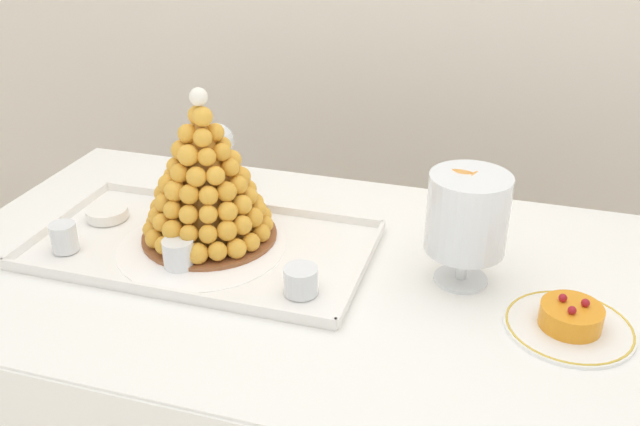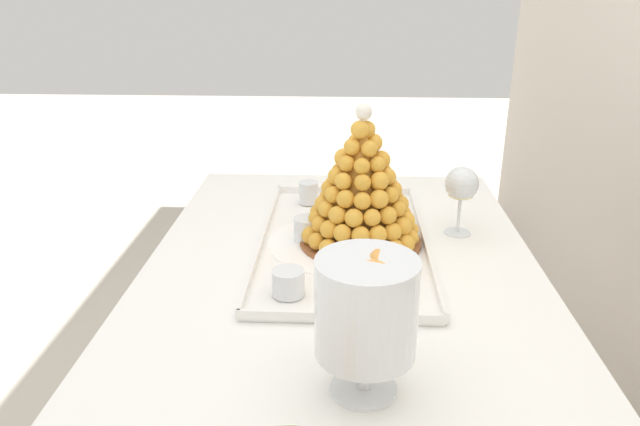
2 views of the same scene
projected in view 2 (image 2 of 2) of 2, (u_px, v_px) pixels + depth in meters
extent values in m
cylinder|color=brown|center=(240.00, 301.00, 1.88)|extent=(0.04, 0.04, 0.73)
cylinder|color=brown|center=(446.00, 306.00, 1.85)|extent=(0.04, 0.04, 0.73)
cube|color=brown|center=(341.00, 313.00, 1.10)|extent=(1.48, 0.76, 0.02)
cube|color=white|center=(341.00, 308.00, 1.09)|extent=(1.54, 0.82, 0.00)
cube|color=white|center=(130.00, 380.00, 1.17)|extent=(1.54, 0.01, 0.34)
cube|color=white|center=(556.00, 393.00, 1.14)|extent=(1.54, 0.01, 0.34)
cube|color=white|center=(343.00, 229.00, 1.87)|extent=(0.01, 0.82, 0.34)
cube|color=white|center=(343.00, 244.00, 1.34)|extent=(0.65, 0.36, 0.01)
cube|color=white|center=(263.00, 238.00, 1.34)|extent=(0.65, 0.01, 0.02)
cube|color=white|center=(425.00, 241.00, 1.32)|extent=(0.65, 0.01, 0.02)
cube|color=white|center=(344.00, 191.00, 1.63)|extent=(0.01, 0.36, 0.02)
cube|color=white|center=(342.00, 317.00, 1.03)|extent=(0.01, 0.36, 0.02)
cylinder|color=white|center=(343.00, 243.00, 1.33)|extent=(0.33, 0.33, 0.00)
cylinder|color=brown|center=(360.00, 241.00, 1.33)|extent=(0.27, 0.27, 0.01)
cone|color=#C3822A|center=(362.00, 183.00, 1.28)|extent=(0.19, 0.19, 0.26)
sphere|color=gold|center=(361.00, 253.00, 1.22)|extent=(0.04, 0.04, 0.04)
sphere|color=gold|center=(379.00, 252.00, 1.22)|extent=(0.03, 0.03, 0.03)
sphere|color=gold|center=(394.00, 248.00, 1.24)|extent=(0.04, 0.04, 0.04)
sphere|color=gold|center=(405.00, 244.00, 1.26)|extent=(0.04, 0.04, 0.04)
sphere|color=gold|center=(411.00, 238.00, 1.29)|extent=(0.03, 0.03, 0.03)
sphere|color=gold|center=(411.00, 230.00, 1.33)|extent=(0.04, 0.04, 0.04)
sphere|color=gold|center=(405.00, 225.00, 1.36)|extent=(0.03, 0.03, 0.03)
sphere|color=gold|center=(395.00, 219.00, 1.39)|extent=(0.04, 0.04, 0.04)
sphere|color=gold|center=(382.00, 214.00, 1.41)|extent=(0.04, 0.04, 0.04)
sphere|color=gold|center=(367.00, 213.00, 1.42)|extent=(0.04, 0.04, 0.04)
sphere|color=gold|center=(352.00, 213.00, 1.43)|extent=(0.04, 0.04, 0.04)
sphere|color=gold|center=(337.00, 214.00, 1.42)|extent=(0.04, 0.04, 0.04)
sphere|color=gold|center=(325.00, 218.00, 1.40)|extent=(0.04, 0.04, 0.04)
sphere|color=gold|center=(315.00, 222.00, 1.37)|extent=(0.04, 0.04, 0.04)
sphere|color=gold|center=(310.00, 229.00, 1.34)|extent=(0.04, 0.04, 0.04)
sphere|color=gold|center=(311.00, 236.00, 1.30)|extent=(0.04, 0.04, 0.04)
sphere|color=gold|center=(317.00, 241.00, 1.27)|extent=(0.04, 0.04, 0.04)
sphere|color=gold|center=(328.00, 248.00, 1.25)|extent=(0.04, 0.04, 0.04)
sphere|color=gold|center=(344.00, 252.00, 1.23)|extent=(0.04, 0.04, 0.04)
sphere|color=gold|center=(378.00, 234.00, 1.22)|extent=(0.04, 0.04, 0.04)
sphere|color=gold|center=(392.00, 232.00, 1.24)|extent=(0.04, 0.04, 0.04)
sphere|color=gold|center=(402.00, 227.00, 1.27)|extent=(0.04, 0.04, 0.04)
sphere|color=gold|center=(406.00, 220.00, 1.30)|extent=(0.04, 0.04, 0.04)
sphere|color=gold|center=(403.00, 214.00, 1.33)|extent=(0.04, 0.04, 0.04)
sphere|color=gold|center=(395.00, 208.00, 1.36)|extent=(0.04, 0.04, 0.04)
sphere|color=gold|center=(383.00, 204.00, 1.38)|extent=(0.04, 0.04, 0.04)
sphere|color=gold|center=(369.00, 202.00, 1.40)|extent=(0.04, 0.04, 0.04)
sphere|color=gold|center=(353.00, 202.00, 1.40)|extent=(0.04, 0.04, 0.04)
sphere|color=gold|center=(339.00, 204.00, 1.39)|extent=(0.04, 0.04, 0.04)
sphere|color=gold|center=(327.00, 206.00, 1.37)|extent=(0.04, 0.04, 0.04)
sphere|color=gold|center=(319.00, 213.00, 1.34)|extent=(0.04, 0.04, 0.04)
sphere|color=gold|center=(316.00, 218.00, 1.31)|extent=(0.04, 0.04, 0.04)
sphere|color=gold|center=(320.00, 224.00, 1.28)|extent=(0.04, 0.04, 0.04)
sphere|color=gold|center=(329.00, 229.00, 1.25)|extent=(0.04, 0.04, 0.04)
sphere|color=gold|center=(344.00, 233.00, 1.23)|extent=(0.04, 0.04, 0.04)
sphere|color=gold|center=(361.00, 236.00, 1.22)|extent=(0.04, 0.04, 0.04)
sphere|color=gold|center=(388.00, 215.00, 1.24)|extent=(0.04, 0.04, 0.04)
sphere|color=gold|center=(398.00, 209.00, 1.26)|extent=(0.03, 0.03, 0.03)
sphere|color=gold|center=(400.00, 204.00, 1.30)|extent=(0.04, 0.04, 0.04)
sphere|color=gold|center=(394.00, 197.00, 1.33)|extent=(0.04, 0.04, 0.04)
sphere|color=gold|center=(383.00, 193.00, 1.36)|extent=(0.04, 0.04, 0.04)
sphere|color=gold|center=(368.00, 191.00, 1.37)|extent=(0.04, 0.04, 0.04)
sphere|color=gold|center=(352.00, 190.00, 1.37)|extent=(0.04, 0.04, 0.04)
sphere|color=gold|center=(337.00, 193.00, 1.36)|extent=(0.04, 0.04, 0.04)
sphere|color=gold|center=(327.00, 198.00, 1.33)|extent=(0.04, 0.04, 0.04)
sphere|color=gold|center=(323.00, 204.00, 1.30)|extent=(0.04, 0.04, 0.04)
sphere|color=gold|center=(327.00, 209.00, 1.27)|extent=(0.04, 0.04, 0.04)
sphere|color=gold|center=(338.00, 215.00, 1.24)|extent=(0.04, 0.04, 0.04)
sphere|color=gold|center=(354.00, 218.00, 1.22)|extent=(0.04, 0.04, 0.04)
sphere|color=gold|center=(372.00, 217.00, 1.22)|extent=(0.04, 0.04, 0.04)
sphere|color=gold|center=(390.00, 195.00, 1.25)|extent=(0.04, 0.04, 0.04)
sphere|color=gold|center=(394.00, 189.00, 1.28)|extent=(0.04, 0.04, 0.04)
sphere|color=gold|center=(388.00, 184.00, 1.32)|extent=(0.04, 0.04, 0.04)
sphere|color=gold|center=(376.00, 181.00, 1.34)|extent=(0.04, 0.04, 0.04)
sphere|color=gold|center=(361.00, 179.00, 1.35)|extent=(0.04, 0.04, 0.04)
sphere|color=gold|center=(346.00, 180.00, 1.34)|extent=(0.04, 0.04, 0.04)
sphere|color=gold|center=(334.00, 184.00, 1.32)|extent=(0.04, 0.04, 0.04)
sphere|color=gold|center=(330.00, 188.00, 1.29)|extent=(0.04, 0.04, 0.04)
sphere|color=gold|center=(334.00, 195.00, 1.26)|extent=(0.04, 0.04, 0.04)
sphere|color=gold|center=(346.00, 199.00, 1.23)|extent=(0.04, 0.04, 0.04)
sphere|color=gold|center=(362.00, 201.00, 1.22)|extent=(0.04, 0.04, 0.04)
sphere|color=gold|center=(379.00, 199.00, 1.23)|extent=(0.04, 0.04, 0.04)
sphere|color=gold|center=(388.00, 177.00, 1.26)|extent=(0.04, 0.04, 0.04)
sphere|color=gold|center=(383.00, 172.00, 1.30)|extent=(0.04, 0.04, 0.04)
sphere|color=gold|center=(370.00, 168.00, 1.32)|extent=(0.04, 0.04, 0.04)
sphere|color=gold|center=(353.00, 168.00, 1.32)|extent=(0.03, 0.03, 0.03)
sphere|color=gold|center=(340.00, 171.00, 1.30)|extent=(0.04, 0.04, 0.04)
sphere|color=gold|center=(337.00, 176.00, 1.27)|extent=(0.04, 0.04, 0.04)
sphere|color=gold|center=(345.00, 181.00, 1.24)|extent=(0.04, 0.04, 0.04)
sphere|color=gold|center=(363.00, 182.00, 1.22)|extent=(0.04, 0.04, 0.04)
sphere|color=gold|center=(379.00, 181.00, 1.23)|extent=(0.04, 0.04, 0.04)
sphere|color=gold|center=(381.00, 160.00, 1.27)|extent=(0.04, 0.04, 0.04)
sphere|color=gold|center=(371.00, 155.00, 1.29)|extent=(0.04, 0.04, 0.04)
sphere|color=gold|center=(355.00, 156.00, 1.30)|extent=(0.04, 0.04, 0.04)
sphere|color=gold|center=(344.00, 158.00, 1.27)|extent=(0.04, 0.04, 0.04)
sphere|color=gold|center=(347.00, 164.00, 1.24)|extent=(0.03, 0.03, 0.03)
sphere|color=gold|center=(362.00, 166.00, 1.23)|extent=(0.03, 0.03, 0.03)
sphere|color=gold|center=(377.00, 165.00, 1.24)|extent=(0.03, 0.03, 0.03)
sphere|color=gold|center=(373.00, 143.00, 1.26)|extent=(0.04, 0.04, 0.04)
sphere|color=gold|center=(356.00, 142.00, 1.27)|extent=(0.04, 0.04, 0.04)
sphere|color=gold|center=(352.00, 147.00, 1.24)|extent=(0.04, 0.04, 0.04)
sphere|color=gold|center=(369.00, 149.00, 1.23)|extent=(0.03, 0.03, 0.03)
sphere|color=gold|center=(367.00, 129.00, 1.25)|extent=(0.04, 0.04, 0.04)
sphere|color=gold|center=(360.00, 130.00, 1.23)|extent=(0.04, 0.04, 0.04)
sphere|color=white|center=(364.00, 112.00, 1.23)|extent=(0.03, 0.03, 0.03)
cylinder|color=silver|center=(309.00, 192.00, 1.56)|extent=(0.05, 0.05, 0.06)
cylinder|color=brown|center=(309.00, 198.00, 1.56)|extent=(0.05, 0.05, 0.02)
cylinder|color=#8C603D|center=(309.00, 191.00, 1.55)|extent=(0.05, 0.05, 0.02)
sphere|color=brown|center=(308.00, 186.00, 1.55)|extent=(0.01, 0.01, 0.01)
cylinder|color=silver|center=(307.00, 229.00, 1.33)|extent=(0.06, 0.06, 0.05)
cylinder|color=#F4EAC6|center=(307.00, 235.00, 1.34)|extent=(0.05, 0.05, 0.02)
cylinder|color=white|center=(307.00, 227.00, 1.33)|extent=(0.05, 0.05, 0.02)
sphere|color=brown|center=(304.00, 223.00, 1.33)|extent=(0.02, 0.02, 0.02)
cylinder|color=silver|center=(288.00, 282.00, 1.11)|extent=(0.06, 0.06, 0.05)
cylinder|color=#F4EAC6|center=(289.00, 289.00, 1.11)|extent=(0.05, 0.05, 0.02)
cylinder|color=white|center=(288.00, 280.00, 1.11)|extent=(0.05, 0.05, 0.01)
sphere|color=brown|center=(287.00, 277.00, 1.10)|extent=(0.02, 0.02, 0.02)
cylinder|color=white|center=(363.00, 200.00, 1.55)|extent=(0.09, 0.09, 0.02)
cylinder|color=#F2CC59|center=(364.00, 197.00, 1.55)|extent=(0.08, 0.08, 0.00)
cylinder|color=white|center=(364.00, 388.00, 0.87)|extent=(0.10, 0.10, 0.01)
cylinder|color=white|center=(364.00, 369.00, 0.86)|extent=(0.02, 0.02, 0.06)
cylinder|color=white|center=(366.00, 307.00, 0.82)|extent=(0.14, 0.14, 0.14)
cylinder|color=pink|center=(370.00, 353.00, 0.81)|extent=(0.05, 0.05, 0.03)
cylinder|color=#72B2E0|center=(383.00, 337.00, 0.85)|extent=(0.06, 0.06, 0.04)
cylinder|color=yellow|center=(340.00, 335.00, 0.85)|extent=(0.06, 0.05, 0.06)
cylinder|color=#72B2E0|center=(377.00, 330.00, 0.82)|extent=(0.07, 0.05, 0.07)
cylinder|color=brown|center=(374.00, 322.00, 0.83)|extent=(0.06, 0.06, 0.05)
cylinder|color=#D199D8|center=(361.00, 319.00, 0.84)|extent=(0.07, 0.05, 0.07)
cylinder|color=yellow|center=(342.00, 329.00, 0.82)|extent=(0.06, 0.05, 0.06)
cylinder|color=#9ED860|center=(384.00, 309.00, 0.82)|extent=(0.06, 0.05, 0.06)
cylinder|color=#9ED860|center=(373.00, 296.00, 0.85)|extent=(0.06, 0.06, 0.04)
cylinder|color=#72B2E0|center=(339.00, 305.00, 0.83)|extent=(0.08, 0.05, 0.08)
cylinder|color=pink|center=(363.00, 314.00, 0.81)|extent=(0.06, 0.05, 0.05)
cylinder|color=brown|center=(379.00, 291.00, 0.81)|extent=(0.07, 0.05, 0.07)
cylinder|color=#E54C47|center=(350.00, 281.00, 0.84)|extent=(0.07, 0.05, 0.07)
cylinder|color=#E54C47|center=(361.00, 295.00, 0.80)|extent=(0.06, 0.05, 0.06)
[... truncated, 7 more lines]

